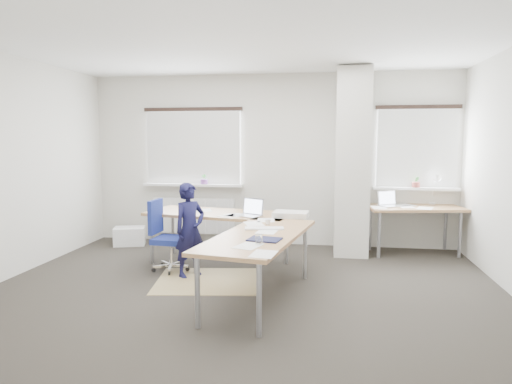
% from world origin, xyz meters
% --- Properties ---
extents(ground, '(6.00, 6.00, 0.00)m').
position_xyz_m(ground, '(0.00, 0.00, 0.00)').
color(ground, '#2A2522').
rests_on(ground, ground).
extents(room_shell, '(6.04, 5.04, 2.82)m').
position_xyz_m(room_shell, '(0.18, 0.45, 1.75)').
color(room_shell, beige).
rests_on(room_shell, ground).
extents(floor_mat, '(1.43, 1.26, 0.01)m').
position_xyz_m(floor_mat, '(-0.49, 0.34, 0.00)').
color(floor_mat, '#9A8554').
rests_on(floor_mat, ground).
extents(white_crate, '(0.57, 0.48, 0.29)m').
position_xyz_m(white_crate, '(-2.29, 2.02, 0.15)').
color(white_crate, white).
rests_on(white_crate, ground).
extents(desk_main, '(2.40, 2.98, 0.96)m').
position_xyz_m(desk_main, '(-0.11, 0.46, 0.69)').
color(desk_main, '#976541').
rests_on(desk_main, ground).
extents(desk_side, '(1.50, 0.93, 1.22)m').
position_xyz_m(desk_side, '(2.25, 2.16, 0.69)').
color(desk_side, '#976541').
rests_on(desk_side, ground).
extents(task_chair, '(0.51, 0.51, 0.95)m').
position_xyz_m(task_chair, '(-1.14, 0.71, 0.26)').
color(task_chair, navy).
rests_on(task_chair, ground).
extents(person, '(0.50, 0.52, 1.20)m').
position_xyz_m(person, '(-0.78, 0.52, 0.60)').
color(person, black).
rests_on(person, ground).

